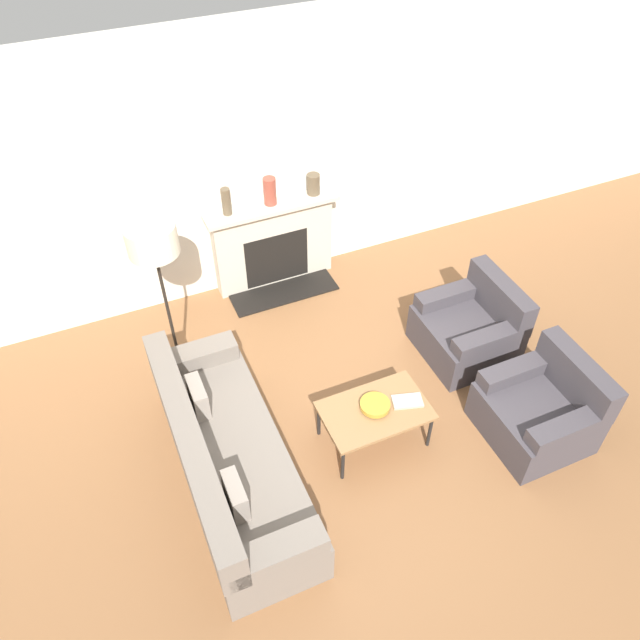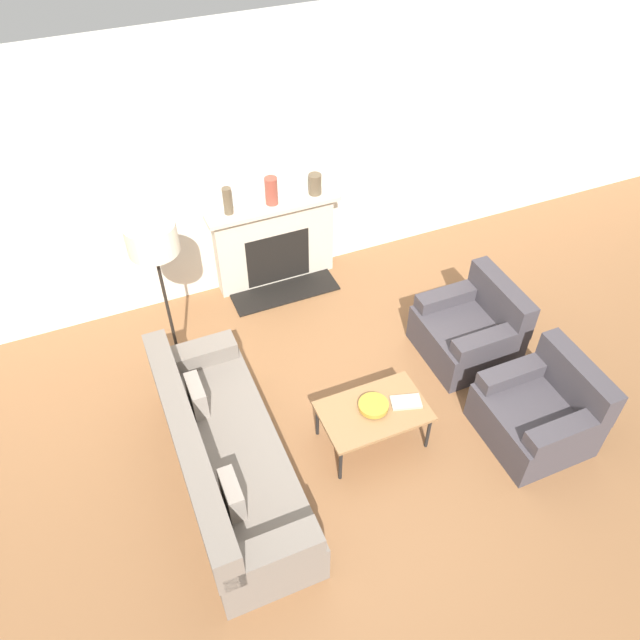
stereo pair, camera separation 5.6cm
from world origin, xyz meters
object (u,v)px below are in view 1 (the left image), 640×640
object	(u,v)px
floor_lamp	(155,254)
mantel_vase_left	(226,202)
fireplace	(274,244)
mantel_vase_center_right	(313,184)
mantel_vase_center_left	(270,191)
coffee_table	(375,412)
couch	(227,459)
armchair_near	(541,410)
bowl	(375,405)
armchair_far	(470,328)
book	(407,401)

from	to	relation	value
floor_lamp	mantel_vase_left	world-z (taller)	floor_lamp
fireplace	mantel_vase_center_right	size ratio (longest dim) A/B	6.44
floor_lamp	mantel_vase_center_left	distance (m)	1.72
coffee_table	couch	bearing A→B (deg)	175.12
mantel_vase_left	armchair_near	bearing A→B (deg)	-57.83
bowl	armchair_far	bearing A→B (deg)	23.13
armchair_near	floor_lamp	distance (m)	3.61
fireplace	mantel_vase_left	distance (m)	0.82
coffee_table	book	xyz separation A→B (m)	(0.29, -0.04, 0.05)
armchair_far	mantel_vase_center_left	world-z (taller)	mantel_vase_center_left
armchair_far	coffee_table	size ratio (longest dim) A/B	0.94
fireplace	bowl	world-z (taller)	fireplace
coffee_table	mantel_vase_left	xyz separation A→B (m)	(-0.48, 2.48, 0.78)
fireplace	bowl	size ratio (longest dim) A/B	5.55
coffee_table	mantel_vase_center_right	size ratio (longest dim) A/B	4.08
armchair_far	mantel_vase_center_left	distance (m)	2.49
fireplace	couch	bearing A→B (deg)	-119.03
mantel_vase_center_right	mantel_vase_left	bearing A→B (deg)	180.00
armchair_far	fireplace	bearing A→B (deg)	-142.76
couch	book	size ratio (longest dim) A/B	7.66
mantel_vase_center_right	mantel_vase_center_left	bearing A→B (deg)	180.00
bowl	mantel_vase_center_left	size ratio (longest dim) A/B	0.87
bowl	book	xyz separation A→B (m)	(0.29, -0.06, -0.02)
mantel_vase_center_left	armchair_far	bearing A→B (deg)	-53.01
armchair_near	mantel_vase_left	size ratio (longest dim) A/B	2.95
book	mantel_vase_center_left	distance (m)	2.64
armchair_near	mantel_vase_center_left	bearing A→B (deg)	-154.81
armchair_far	book	bearing A→B (deg)	-59.42
armchair_near	coffee_table	world-z (taller)	armchair_near
book	armchair_near	bearing A→B (deg)	-6.57
bowl	mantel_vase_center_right	distance (m)	2.59
mantel_vase_left	book	bearing A→B (deg)	-73.00
armchair_near	mantel_vase_left	distance (m)	3.63
floor_lamp	couch	bearing A→B (deg)	-87.20
coffee_table	floor_lamp	bearing A→B (deg)	132.95
fireplace	couch	distance (m)	2.69
mantel_vase_center_right	coffee_table	bearing A→B (deg)	-101.11
fireplace	armchair_near	world-z (taller)	fireplace
couch	floor_lamp	bearing A→B (deg)	2.80
fireplace	armchair_far	xyz separation A→B (m)	(1.40, -1.84, -0.20)
coffee_table	mantel_vase_center_right	world-z (taller)	mantel_vase_center_right
floor_lamp	mantel_vase_left	bearing A→B (deg)	47.98
bowl	mantel_vase_center_right	world-z (taller)	mantel_vase_center_right
armchair_near	coffee_table	distance (m)	1.49
mantel_vase_left	mantel_vase_center_left	size ratio (longest dim) A/B	0.98
mantel_vase_center_left	mantel_vase_center_right	distance (m)	0.49
floor_lamp	armchair_near	bearing A→B (deg)	-35.56
book	floor_lamp	size ratio (longest dim) A/B	0.17
armchair_far	mantel_vase_left	size ratio (longest dim) A/B	2.95
armchair_far	bowl	xyz separation A→B (m)	(-1.39, -0.59, 0.17)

